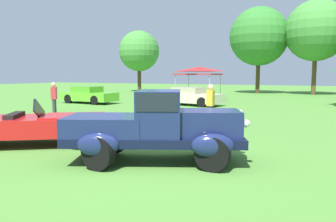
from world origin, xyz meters
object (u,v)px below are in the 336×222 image
Objects in this scene: spectator_by_row at (54,98)px; neighbor_convertible at (35,125)px; feature_pickup_truck at (156,126)px; show_car_lime at (88,95)px; spectator_near_truck at (211,104)px; show_car_cream at (190,96)px; canopy_tent_left_field at (198,70)px.

neighbor_convertible is at bearing -49.81° from spectator_by_row.
show_car_lime is at bearing 134.53° from feature_pickup_truck.
spectator_near_truck reaches higher than show_car_lime.
canopy_tent_left_field is (-1.17, 4.78, 1.82)m from show_car_cream.
spectator_near_truck is at bearing 0.24° from spectator_by_row.
feature_pickup_truck is at bearing -71.38° from show_car_cream.
show_car_lime is 9.09m from canopy_tent_left_field.
neighbor_convertible is at bearing -87.71° from show_car_cream.
spectator_by_row reaches higher than neighbor_convertible.
spectator_by_row is (3.34, -6.69, 0.31)m from show_car_lime.
spectator_by_row reaches higher than show_car_cream.
show_car_cream is at bearing 116.64° from spectator_near_truck.
feature_pickup_truck is 1.00× the size of show_car_lime.
feature_pickup_truck is 0.95× the size of show_car_cream.
show_car_lime and show_car_cream have the same top height.
canopy_tent_left_field is at bearing 78.50° from spectator_by_row.
neighbor_convertible is at bearing -124.99° from spectator_near_truck.
spectator_near_truck is at bearing -30.20° from show_car_lime.
neighbor_convertible is 6.42m from spectator_near_truck.
show_car_lime is at bearing 149.80° from spectator_near_truck.
neighbor_convertible is 6.84m from spectator_by_row.
spectator_by_row is 13.60m from canopy_tent_left_field.
canopy_tent_left_field is (2.69, 13.24, 1.51)m from spectator_by_row.
show_car_lime is at bearing -132.65° from canopy_tent_left_field.
neighbor_convertible is 18.63m from canopy_tent_left_field.
spectator_near_truck is 1.00× the size of spectator_by_row.
spectator_near_truck is (-0.44, 5.42, 0.05)m from feature_pickup_truck.
show_car_lime is 0.95× the size of show_car_cream.
spectator_by_row is at bearing -179.76° from spectator_near_truck.
show_car_lime is at bearing 116.56° from spectator_by_row.
feature_pickup_truck reaches higher than spectator_by_row.
feature_pickup_truck is at bearing -85.37° from spectator_near_truck.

